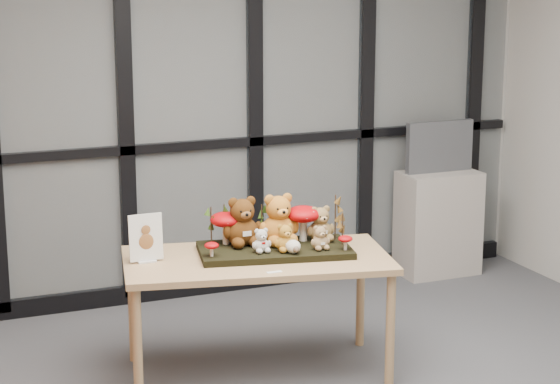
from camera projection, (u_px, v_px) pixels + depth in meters
name	position (u px, v px, depth m)	size (l,w,h in m)	color
room_shell	(360.00, 97.00, 4.42)	(5.00, 5.00, 5.00)	#B1AFA8
glass_partition	(191.00, 91.00, 6.70)	(4.90, 0.06, 2.78)	#2D383F
display_table	(257.00, 269.00, 5.55)	(1.57, 1.01, 0.68)	tan
diorama_tray	(275.00, 250.00, 5.60)	(0.83, 0.42, 0.04)	black
bear_pooh_yellow	(278.00, 216.00, 5.64)	(0.24, 0.22, 0.31)	#C17222
bear_brown_medium	(242.00, 218.00, 5.61)	(0.23, 0.21, 0.30)	#4D2A0D
bear_tan_back	(320.00, 222.00, 5.70)	(0.17, 0.15, 0.22)	olive
bear_small_yellow	(285.00, 236.00, 5.50)	(0.13, 0.12, 0.17)	#B67A23
bear_white_bow	(261.00, 239.00, 5.49)	(0.11, 0.10, 0.15)	silver
bear_beige_small	(320.00, 236.00, 5.54)	(0.11, 0.10, 0.15)	#9D7B51
plush_cream_hedgehog	(293.00, 246.00, 5.47)	(0.06, 0.06, 0.08)	silver
mushroom_back_left	(226.00, 226.00, 5.64)	(0.18, 0.18, 0.20)	#A20509
mushroom_back_right	(303.00, 222.00, 5.70)	(0.20, 0.20, 0.22)	#A20509
mushroom_front_left	(212.00, 249.00, 5.41)	(0.08, 0.08, 0.09)	#A20509
mushroom_front_right	(345.00, 242.00, 5.54)	(0.08, 0.08, 0.09)	#A20509
sprig_green_far_left	(211.00, 226.00, 5.62)	(0.05, 0.05, 0.22)	#1F390D
sprig_green_mid_left	(224.00, 223.00, 5.67)	(0.05, 0.05, 0.22)	#1F390D
sprig_dry_far_right	(335.00, 217.00, 5.72)	(0.05, 0.05, 0.26)	brown
sprig_dry_mid_right	(342.00, 229.00, 5.63)	(0.05, 0.05, 0.18)	brown
sprig_green_centre	(262.00, 222.00, 5.72)	(0.05, 0.05, 0.21)	#1F390D
sign_holder	(146.00, 240.00, 5.42)	(0.18, 0.06, 0.26)	silver
label_card	(274.00, 272.00, 5.26)	(0.08, 0.03, 0.00)	white
cabinet	(438.00, 223.00, 7.42)	(0.57, 0.33, 0.76)	#A79E95
monitor	(439.00, 147.00, 7.31)	(0.52, 0.05, 0.37)	#4B4E53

